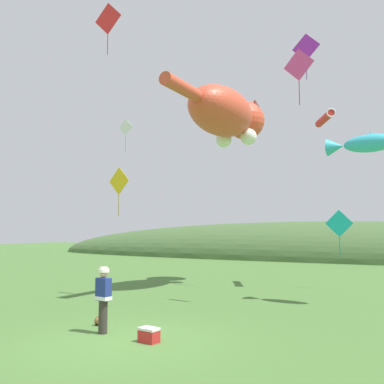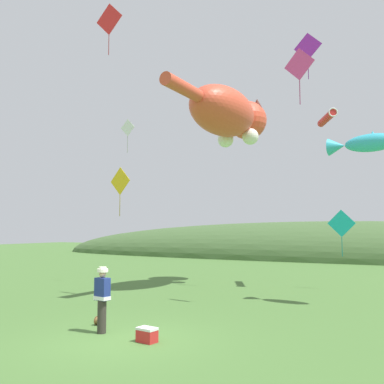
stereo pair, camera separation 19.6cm
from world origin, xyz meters
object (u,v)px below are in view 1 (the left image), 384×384
picnic_cooler (149,335)px  kite_diamond_red (108,19)px  festival_attendant (103,298)px  kite_giant_cat (227,115)px  kite_diamond_teal (339,224)px  kite_fish_windsock (362,144)px  kite_diamond_violet (306,48)px  kite_spool (99,321)px  kite_tube_streamer (325,118)px  kite_diamond_white (126,128)px  kite_diamond_gold (119,181)px  kite_diamond_pink (299,65)px

picnic_cooler → kite_diamond_red: 13.81m
festival_attendant → kite_giant_cat: (-0.18, 9.76, 7.45)m
kite_giant_cat → kite_diamond_teal: bearing=21.3°
kite_fish_windsock → kite_diamond_violet: bearing=132.0°
kite_spool → kite_tube_streamer: size_ratio=0.12×
kite_diamond_white → kite_diamond_violet: kite_diamond_violet is taller
festival_attendant → kite_diamond_violet: size_ratio=0.80×
picnic_cooler → kite_fish_windsock: size_ratio=0.21×
kite_spool → kite_diamond_gold: (-2.67, 4.57, 4.70)m
kite_spool → kite_tube_streamer: 14.44m
kite_diamond_pink → kite_diamond_gold: bearing=-175.9°
festival_attendant → kite_tube_streamer: kite_tube_streamer is taller
kite_tube_streamer → festival_attendant: bearing=-109.7°
kite_fish_windsock → kite_diamond_teal: size_ratio=1.18×
picnic_cooler → kite_diamond_white: bearing=128.4°
picnic_cooler → kite_diamond_red: kite_diamond_red is taller
festival_attendant → kite_tube_streamer: (4.17, 11.67, 7.23)m
kite_diamond_white → kite_diamond_red: bearing=-66.2°
kite_diamond_gold → kite_giant_cat: bearing=54.4°
festival_attendant → kite_tube_streamer: 14.35m
picnic_cooler → kite_giant_cat: 13.05m
kite_diamond_pink → kite_diamond_white: (-9.60, 2.81, -0.72)m
kite_diamond_gold → kite_diamond_red: 7.08m
kite_fish_windsock → kite_diamond_teal: (-1.44, 4.26, -2.92)m
kite_tube_streamer → kite_diamond_violet: (-0.54, -1.50, 3.09)m
festival_attendant → kite_giant_cat: kite_giant_cat is taller
kite_diamond_teal → kite_fish_windsock: bearing=-71.4°
kite_tube_streamer → kite_diamond_pink: bearing=-90.0°
kite_diamond_red → kite_diamond_violet: size_ratio=1.04×
festival_attendant → kite_diamond_red: bearing=127.8°
picnic_cooler → kite_diamond_violet: (2.04, 10.39, 11.09)m
picnic_cooler → kite_giant_cat: (-1.78, 9.98, 8.22)m
kite_fish_windsock → kite_diamond_red: kite_diamond_red is taller
kite_diamond_gold → kite_diamond_violet: size_ratio=0.94×
kite_tube_streamer → kite_diamond_teal: size_ratio=0.97×
festival_attendant → picnic_cooler: size_ratio=3.31×
kite_giant_cat → kite_tube_streamer: bearing=23.7°
picnic_cooler → kite_diamond_violet: kite_diamond_violet is taller
kite_spool → kite_diamond_pink: kite_diamond_pink is taller
kite_giant_cat → kite_diamond_red: bearing=-125.8°
kite_diamond_red → kite_diamond_white: (-1.68, 3.82, -3.80)m
kite_diamond_red → kite_diamond_white: 5.64m
festival_attendant → kite_spool: (-0.71, 0.74, -0.83)m
kite_fish_windsock → kite_spool: bearing=-135.7°
festival_attendant → kite_diamond_teal: 12.75m
kite_spool → kite_tube_streamer: kite_tube_streamer is taller
kite_diamond_pink → festival_attendant: bearing=-125.5°
picnic_cooler → kite_tube_streamer: size_ratio=0.25×
kite_diamond_white → kite_spool: bearing=-59.2°
kite_tube_streamer → kite_giant_cat: bearing=-156.3°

